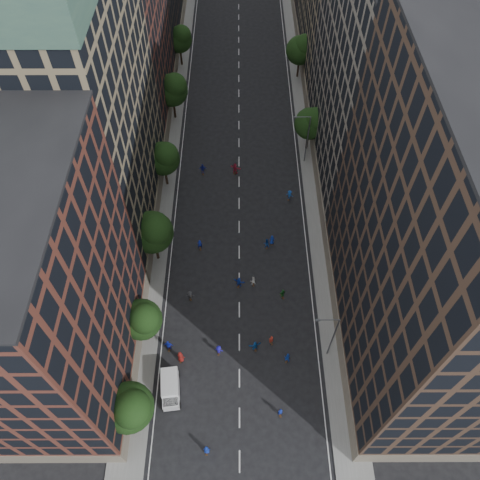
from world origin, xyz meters
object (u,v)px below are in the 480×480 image
(streetlamp_far, at_px, (306,137))
(streetlamp_near, at_px, (332,335))
(skater_0, at_px, (207,450))
(skater_1, at_px, (280,412))
(cargo_van, at_px, (170,388))
(skater_2, at_px, (287,357))

(streetlamp_far, bearing_deg, streetlamp_near, -90.00)
(streetlamp_near, height_order, skater_0, streetlamp_near)
(skater_0, relative_size, skater_1, 1.00)
(streetlamp_far, relative_size, cargo_van, 2.01)
(streetlamp_near, xyz_separation_m, skater_2, (-4.70, -0.79, -4.37))
(streetlamp_far, bearing_deg, skater_0, -107.48)
(cargo_van, height_order, skater_2, cargo_van)
(cargo_van, distance_m, skater_0, 7.76)
(streetlamp_near, height_order, cargo_van, streetlamp_near)
(streetlamp_far, distance_m, skater_2, 34.39)
(skater_0, bearing_deg, skater_1, -149.65)
(skater_0, distance_m, skater_2, 13.72)
(skater_1, bearing_deg, skater_0, 15.00)
(skater_0, xyz_separation_m, skater_2, (9.16, 10.21, 0.03))
(skater_1, distance_m, skater_2, 6.43)
(cargo_van, xyz_separation_m, skater_0, (4.32, -6.43, -0.44))
(streetlamp_far, xyz_separation_m, skater_1, (-5.85, -40.11, -4.40))
(streetlamp_near, xyz_separation_m, skater_0, (-13.86, -11.00, -4.40))
(cargo_van, bearing_deg, streetlamp_near, 7.68)
(skater_2, bearing_deg, streetlamp_far, -79.90)
(cargo_van, bearing_deg, skater_2, 9.25)
(streetlamp_near, relative_size, cargo_van, 2.01)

